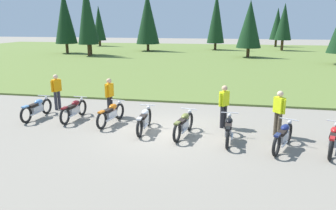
{
  "coord_description": "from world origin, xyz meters",
  "views": [
    {
      "loc": [
        2.31,
        -11.27,
        4.02
      ],
      "look_at": [
        0.0,
        0.6,
        0.9
      ],
      "focal_mm": 34.61,
      "sensor_mm": 36.0,
      "label": 1
    }
  ],
  "objects_px": {
    "rider_with_back_turned": "(110,95)",
    "rider_near_row_end": "(57,90)",
    "motorcycle_olive": "(184,124)",
    "motorcycle_red": "(334,139)",
    "motorcycle_navy": "(283,136)",
    "rider_checking_bike": "(224,104)",
    "motorcycle_orange": "(111,113)",
    "motorcycle_silver": "(144,120)",
    "motorcycle_sky_blue": "(37,108)",
    "motorcycle_maroon": "(74,110)",
    "motorcycle_black": "(229,129)",
    "rider_in_hivis_vest": "(279,111)"
  },
  "relations": [
    {
      "from": "motorcycle_orange",
      "to": "rider_with_back_turned",
      "type": "bearing_deg",
      "value": 112.85
    },
    {
      "from": "motorcycle_sky_blue",
      "to": "motorcycle_black",
      "type": "distance_m",
      "value": 8.17
    },
    {
      "from": "motorcycle_navy",
      "to": "rider_checking_bike",
      "type": "distance_m",
      "value": 2.77
    },
    {
      "from": "motorcycle_olive",
      "to": "motorcycle_red",
      "type": "relative_size",
      "value": 1.04
    },
    {
      "from": "motorcycle_silver",
      "to": "motorcycle_olive",
      "type": "distance_m",
      "value": 1.56
    },
    {
      "from": "rider_with_back_turned",
      "to": "rider_near_row_end",
      "type": "bearing_deg",
      "value": 169.01
    },
    {
      "from": "motorcycle_black",
      "to": "rider_checking_bike",
      "type": "height_order",
      "value": "rider_checking_bike"
    },
    {
      "from": "motorcycle_black",
      "to": "motorcycle_navy",
      "type": "distance_m",
      "value": 1.79
    },
    {
      "from": "motorcycle_navy",
      "to": "rider_checking_bike",
      "type": "relative_size",
      "value": 1.18
    },
    {
      "from": "motorcycle_olive",
      "to": "rider_near_row_end",
      "type": "xyz_separation_m",
      "value": [
        -6.34,
        2.45,
        0.51
      ]
    },
    {
      "from": "rider_near_row_end",
      "to": "motorcycle_black",
      "type": "bearing_deg",
      "value": -18.79
    },
    {
      "from": "motorcycle_navy",
      "to": "motorcycle_orange",
      "type": "bearing_deg",
      "value": 167.07
    },
    {
      "from": "motorcycle_sky_blue",
      "to": "motorcycle_red",
      "type": "relative_size",
      "value": 1.05
    },
    {
      "from": "motorcycle_sky_blue",
      "to": "rider_near_row_end",
      "type": "bearing_deg",
      "value": 84.67
    },
    {
      "from": "motorcycle_silver",
      "to": "rider_with_back_turned",
      "type": "height_order",
      "value": "rider_with_back_turned"
    },
    {
      "from": "motorcycle_olive",
      "to": "motorcycle_black",
      "type": "height_order",
      "value": "same"
    },
    {
      "from": "motorcycle_orange",
      "to": "rider_checking_bike",
      "type": "height_order",
      "value": "rider_checking_bike"
    },
    {
      "from": "motorcycle_maroon",
      "to": "motorcycle_red",
      "type": "height_order",
      "value": "same"
    },
    {
      "from": "motorcycle_orange",
      "to": "motorcycle_navy",
      "type": "bearing_deg",
      "value": -12.93
    },
    {
      "from": "motorcycle_sky_blue",
      "to": "motorcycle_silver",
      "type": "bearing_deg",
      "value": -8.45
    },
    {
      "from": "motorcycle_sky_blue",
      "to": "rider_near_row_end",
      "type": "relative_size",
      "value": 1.26
    },
    {
      "from": "motorcycle_maroon",
      "to": "motorcycle_navy",
      "type": "distance_m",
      "value": 8.34
    },
    {
      "from": "motorcycle_navy",
      "to": "motorcycle_red",
      "type": "height_order",
      "value": "same"
    },
    {
      "from": "motorcycle_olive",
      "to": "motorcycle_sky_blue",
      "type": "bearing_deg",
      "value": 171.35
    },
    {
      "from": "motorcycle_sky_blue",
      "to": "rider_checking_bike",
      "type": "bearing_deg",
      "value": 1.96
    },
    {
      "from": "motorcycle_maroon",
      "to": "rider_near_row_end",
      "type": "height_order",
      "value": "rider_near_row_end"
    },
    {
      "from": "motorcycle_olive",
      "to": "motorcycle_black",
      "type": "distance_m",
      "value": 1.61
    },
    {
      "from": "motorcycle_olive",
      "to": "rider_near_row_end",
      "type": "relative_size",
      "value": 1.25
    },
    {
      "from": "motorcycle_sky_blue",
      "to": "motorcycle_olive",
      "type": "distance_m",
      "value": 6.55
    },
    {
      "from": "rider_with_back_turned",
      "to": "rider_near_row_end",
      "type": "height_order",
      "value": "same"
    },
    {
      "from": "rider_with_back_turned",
      "to": "motorcycle_black",
      "type": "bearing_deg",
      "value": -22.8
    },
    {
      "from": "motorcycle_sky_blue",
      "to": "rider_near_row_end",
      "type": "xyz_separation_m",
      "value": [
        0.14,
        1.47,
        0.51
      ]
    },
    {
      "from": "motorcycle_black",
      "to": "rider_near_row_end",
      "type": "xyz_separation_m",
      "value": [
        -7.93,
        2.7,
        0.51
      ]
    },
    {
      "from": "motorcycle_red",
      "to": "rider_near_row_end",
      "type": "bearing_deg",
      "value": 164.65
    },
    {
      "from": "motorcycle_orange",
      "to": "motorcycle_black",
      "type": "relative_size",
      "value": 0.99
    },
    {
      "from": "motorcycle_orange",
      "to": "motorcycle_olive",
      "type": "distance_m",
      "value": 3.18
    },
    {
      "from": "motorcycle_olive",
      "to": "motorcycle_black",
      "type": "relative_size",
      "value": 0.99
    },
    {
      "from": "motorcycle_silver",
      "to": "rider_near_row_end",
      "type": "height_order",
      "value": "rider_near_row_end"
    },
    {
      "from": "motorcycle_orange",
      "to": "motorcycle_olive",
      "type": "height_order",
      "value": "same"
    },
    {
      "from": "rider_checking_bike",
      "to": "rider_with_back_turned",
      "type": "bearing_deg",
      "value": 172.44
    },
    {
      "from": "motorcycle_red",
      "to": "motorcycle_silver",
      "type": "bearing_deg",
      "value": 172.21
    },
    {
      "from": "rider_checking_bike",
      "to": "motorcycle_red",
      "type": "bearing_deg",
      "value": -28.35
    },
    {
      "from": "motorcycle_red",
      "to": "rider_checking_bike",
      "type": "relative_size",
      "value": 1.2
    },
    {
      "from": "rider_checking_bike",
      "to": "motorcycle_orange",
      "type": "bearing_deg",
      "value": -174.5
    },
    {
      "from": "motorcycle_silver",
      "to": "motorcycle_navy",
      "type": "bearing_deg",
      "value": -10.43
    },
    {
      "from": "motorcycle_olive",
      "to": "rider_in_hivis_vest",
      "type": "relative_size",
      "value": 1.25
    },
    {
      "from": "motorcycle_navy",
      "to": "rider_with_back_turned",
      "type": "bearing_deg",
      "value": 159.62
    },
    {
      "from": "motorcycle_orange",
      "to": "motorcycle_silver",
      "type": "height_order",
      "value": "same"
    },
    {
      "from": "motorcycle_olive",
      "to": "motorcycle_red",
      "type": "bearing_deg",
      "value": -7.31
    },
    {
      "from": "motorcycle_sky_blue",
      "to": "motorcycle_orange",
      "type": "height_order",
      "value": "same"
    }
  ]
}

